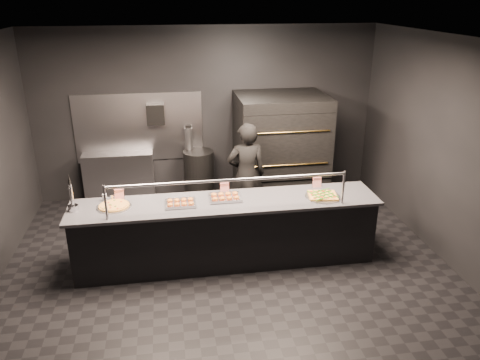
% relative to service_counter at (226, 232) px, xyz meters
% --- Properties ---
extents(room, '(6.04, 6.00, 3.00)m').
position_rel_service_counter_xyz_m(room, '(-0.02, 0.05, 1.03)').
color(room, black).
rests_on(room, ground).
extents(service_counter, '(4.10, 0.78, 1.37)m').
position_rel_service_counter_xyz_m(service_counter, '(0.00, 0.00, 0.00)').
color(service_counter, black).
rests_on(service_counter, ground).
extents(pizza_oven, '(1.50, 1.23, 1.91)m').
position_rel_service_counter_xyz_m(pizza_oven, '(1.20, 1.90, 0.50)').
color(pizza_oven, black).
rests_on(pizza_oven, ground).
extents(prep_shelf, '(1.20, 0.35, 0.90)m').
position_rel_service_counter_xyz_m(prep_shelf, '(-1.60, 2.32, -0.01)').
color(prep_shelf, '#99999E').
rests_on(prep_shelf, ground).
extents(towel_dispenser, '(0.30, 0.20, 0.35)m').
position_rel_service_counter_xyz_m(towel_dispenser, '(-0.90, 2.39, 1.09)').
color(towel_dispenser, black).
rests_on(towel_dispenser, room).
extents(fire_extinguisher, '(0.14, 0.14, 0.51)m').
position_rel_service_counter_xyz_m(fire_extinguisher, '(-0.35, 2.40, 0.60)').
color(fire_extinguisher, '#B2B2B7').
rests_on(fire_extinguisher, room).
extents(beer_tap, '(0.13, 0.18, 0.49)m').
position_rel_service_counter_xyz_m(beer_tap, '(-1.95, 0.02, 0.60)').
color(beer_tap, silver).
rests_on(beer_tap, service_counter).
extents(round_pizza, '(0.45, 0.45, 0.03)m').
position_rel_service_counter_xyz_m(round_pizza, '(-1.45, 0.05, 0.47)').
color(round_pizza, silver).
rests_on(round_pizza, service_counter).
extents(slider_tray_a, '(0.40, 0.30, 0.06)m').
position_rel_service_counter_xyz_m(slider_tray_a, '(-0.60, -0.02, 0.48)').
color(slider_tray_a, silver).
rests_on(slider_tray_a, service_counter).
extents(slider_tray_b, '(0.43, 0.32, 0.07)m').
position_rel_service_counter_xyz_m(slider_tray_b, '(-0.00, 0.07, 0.48)').
color(slider_tray_b, silver).
rests_on(slider_tray_b, service_counter).
extents(square_pizza, '(0.48, 0.48, 0.05)m').
position_rel_service_counter_xyz_m(square_pizza, '(1.31, -0.07, 0.47)').
color(square_pizza, silver).
rests_on(square_pizza, service_counter).
extents(condiment_jar, '(0.14, 0.06, 0.10)m').
position_rel_service_counter_xyz_m(condiment_jar, '(-1.56, 0.27, 0.50)').
color(condiment_jar, silver).
rests_on(condiment_jar, service_counter).
extents(tent_cards, '(2.86, 0.04, 0.15)m').
position_rel_service_counter_xyz_m(tent_cards, '(-0.01, 0.28, 0.53)').
color(tent_cards, white).
rests_on(tent_cards, service_counter).
extents(trash_bin, '(0.54, 0.54, 0.90)m').
position_rel_service_counter_xyz_m(trash_bin, '(-0.20, 2.22, -0.02)').
color(trash_bin, black).
rests_on(trash_bin, ground).
extents(worker, '(0.62, 0.42, 1.67)m').
position_rel_service_counter_xyz_m(worker, '(0.47, 1.11, 0.37)').
color(worker, black).
rests_on(worker, ground).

